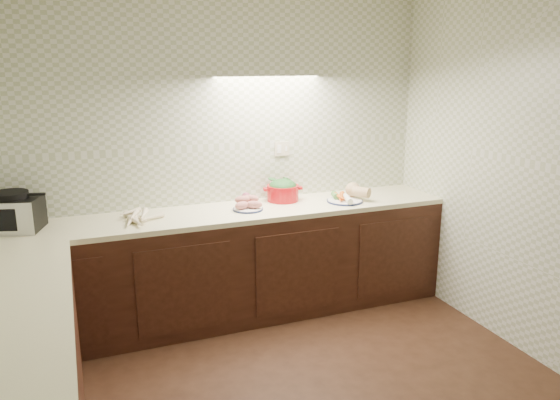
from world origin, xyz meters
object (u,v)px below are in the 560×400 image
object	(u,v)px
veg_plate	(348,194)
toaster_oven	(11,212)
sweet_potato_plate	(247,205)
onion_bowl	(248,200)
dutch_oven	(283,190)
parsnip_pile	(144,217)

from	to	relation	value
veg_plate	toaster_oven	bearing A→B (deg)	177.51
sweet_potato_plate	veg_plate	bearing A→B (deg)	-1.17
sweet_potato_plate	onion_bowl	world-z (taller)	sweet_potato_plate
toaster_oven	sweet_potato_plate	bearing A→B (deg)	12.95
dutch_oven	onion_bowl	bearing A→B (deg)	-163.91
sweet_potato_plate	onion_bowl	distance (m)	0.14
parsnip_pile	onion_bowl	size ratio (longest dim) A/B	2.49
onion_bowl	dutch_oven	world-z (taller)	dutch_oven
onion_bowl	dutch_oven	bearing A→B (deg)	5.63
toaster_oven	dutch_oven	distance (m)	2.07
sweet_potato_plate	onion_bowl	size ratio (longest dim) A/B	1.70
parsnip_pile	dutch_oven	distance (m)	1.19
parsnip_pile	onion_bowl	world-z (taller)	onion_bowl
onion_bowl	dutch_oven	xyz separation A→B (m)	(0.32, 0.03, 0.05)
toaster_oven	sweet_potato_plate	world-z (taller)	toaster_oven
parsnip_pile	sweet_potato_plate	bearing A→B (deg)	1.62
dutch_oven	sweet_potato_plate	bearing A→B (deg)	-145.56
sweet_potato_plate	dutch_oven	size ratio (longest dim) A/B	0.72
toaster_oven	veg_plate	size ratio (longest dim) A/B	1.14
toaster_oven	veg_plate	xyz separation A→B (m)	(2.59, -0.11, -0.08)
sweet_potato_plate	onion_bowl	xyz separation A→B (m)	(0.04, 0.13, -0.00)
toaster_oven	dutch_oven	xyz separation A→B (m)	(2.06, 0.07, -0.04)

